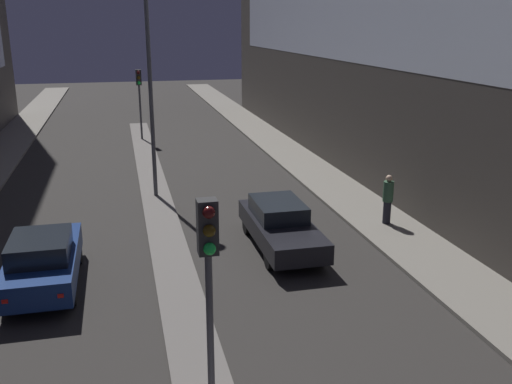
# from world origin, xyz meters

# --- Properties ---
(median_strip) EXTENTS (1.18, 34.09, 0.11)m
(median_strip) POSITION_xyz_m (0.00, 18.04, 0.05)
(median_strip) COLOR #66605B
(median_strip) RESTS_ON ground
(traffic_light_near) EXTENTS (0.32, 0.42, 4.10)m
(traffic_light_near) POSITION_xyz_m (0.00, 3.18, 3.13)
(traffic_light_near) COLOR #4C4C51
(traffic_light_near) RESTS_ON median_strip
(traffic_light_mid) EXTENTS (0.32, 0.42, 4.10)m
(traffic_light_mid) POSITION_xyz_m (0.00, 29.33, 3.13)
(traffic_light_mid) COLOR #4C4C51
(traffic_light_mid) RESTS_ON median_strip
(street_lamp) EXTENTS (0.59, 0.59, 8.22)m
(street_lamp) POSITION_xyz_m (0.00, 17.35, 6.03)
(street_lamp) COLOR #4C4C51
(street_lamp) RESTS_ON median_strip
(car_left_lane) EXTENTS (1.75, 4.35, 1.52)m
(car_left_lane) POSITION_xyz_m (-3.46, 9.79, 0.77)
(car_left_lane) COLOR navy
(car_left_lane) RESTS_ON ground
(car_right_lane) EXTENTS (1.72, 4.77, 1.43)m
(car_right_lane) POSITION_xyz_m (3.46, 11.08, 0.73)
(car_right_lane) COLOR black
(car_right_lane) RESTS_ON ground
(pedestrian_on_right_sidewalk) EXTENTS (0.36, 0.36, 1.73)m
(pedestrian_on_right_sidewalk) POSITION_xyz_m (7.58, 12.01, 1.04)
(pedestrian_on_right_sidewalk) COLOR black
(pedestrian_on_right_sidewalk) RESTS_ON sidewalk_right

